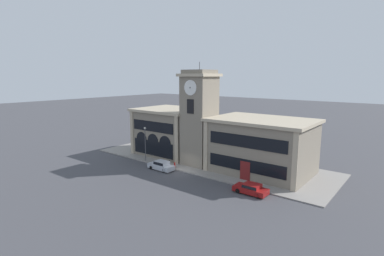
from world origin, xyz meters
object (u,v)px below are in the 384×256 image
Objects in this scene: parked_car_mid at (251,189)px; bollard at (170,163)px; street_lamp at (145,139)px; parked_car_near at (161,165)px; fire_hydrant at (175,165)px.

parked_car_mid is 3.97× the size of bollard.
street_lamp is at bearing -179.19° from bollard.
parked_car_near reaches higher than bollard.
fire_hydrant is (6.56, 0.07, -3.39)m from street_lamp.
parked_car_near is 5.03× the size of fire_hydrant.
bollard is (5.47, 0.08, -3.29)m from street_lamp.
parked_car_near is at bearing -93.49° from bollard.
parked_car_near is 2.18m from fire_hydrant.
parked_car_near is 1.82m from bollard.
fire_hydrant is at bearing -123.43° from parked_car_near.
bollard is 1.09m from fire_hydrant.
fire_hydrant is (-14.23, 1.81, -0.11)m from parked_car_mid.
street_lamp is 6.68× the size of fire_hydrant.
street_lamp reaches higher than fire_hydrant.
parked_car_near is 4.12× the size of bollard.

